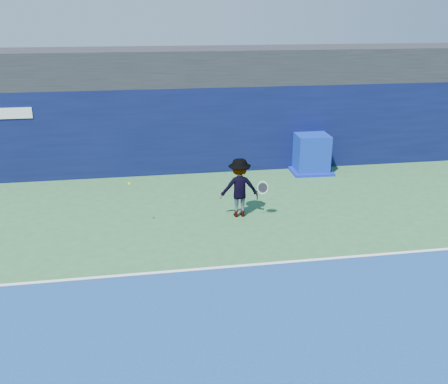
# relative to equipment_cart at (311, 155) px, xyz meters

# --- Properties ---
(ground) EXTENTS (80.00, 80.00, 0.00)m
(ground) POSITION_rel_equipment_cart_xyz_m (-4.62, -9.58, -0.62)
(ground) COLOR #2E6737
(ground) RESTS_ON ground
(baseline) EXTENTS (24.00, 0.10, 0.01)m
(baseline) POSITION_rel_equipment_cart_xyz_m (-4.62, -6.58, -0.61)
(baseline) COLOR white
(baseline) RESTS_ON ground
(stadium_band) EXTENTS (36.00, 3.00, 1.20)m
(stadium_band) POSITION_rel_equipment_cart_xyz_m (-4.62, 1.92, 2.98)
(stadium_band) COLOR black
(stadium_band) RESTS_ON back_wall_assembly
(back_wall_assembly) EXTENTS (36.00, 1.03, 3.00)m
(back_wall_assembly) POSITION_rel_equipment_cart_xyz_m (-4.62, 0.92, 0.88)
(back_wall_assembly) COLOR #0A1038
(back_wall_assembly) RESTS_ON ground
(equipment_cart) EXTENTS (1.48, 1.48, 1.37)m
(equipment_cart) POSITION_rel_equipment_cart_xyz_m (0.00, 0.00, 0.00)
(equipment_cart) COLOR #0B279D
(equipment_cart) RESTS_ON ground
(tennis_player) EXTENTS (1.29, 0.72, 1.67)m
(tennis_player) POSITION_rel_equipment_cart_xyz_m (-3.33, -3.65, 0.21)
(tennis_player) COLOR silver
(tennis_player) RESTS_ON ground
(tennis_ball) EXTENTS (0.07, 0.07, 0.07)m
(tennis_ball) POSITION_rel_equipment_cart_xyz_m (-6.30, -4.13, 0.66)
(tennis_ball) COLOR #C8E919
(tennis_ball) RESTS_ON ground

